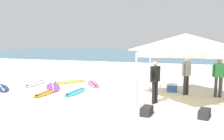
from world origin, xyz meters
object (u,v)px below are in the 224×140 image
at_px(gear_bag_near_tent, 147,111).
at_px(cooler_box, 172,88).
at_px(surfboard_orange, 46,93).
at_px(person_black, 155,79).
at_px(surfboard_navy, 1,88).
at_px(surfboard_cyan, 75,92).
at_px(canopy_tent, 186,42).
at_px(surfboard_yellow, 70,82).
at_px(person_green, 219,75).
at_px(surfboard_white, 35,83).
at_px(person_grey, 186,73).
at_px(gear_bag_by_pole, 204,114).
at_px(surfboard_purple, 53,87).
at_px(surfboard_pink, 93,84).

distance_m(gear_bag_near_tent, cooler_box, 3.89).
relative_size(surfboard_orange, person_black, 1.13).
bearing_deg(surfboard_navy, surfboard_cyan, 4.14).
height_order(canopy_tent, gear_bag_near_tent, canopy_tent).
bearing_deg(canopy_tent, surfboard_cyan, -177.65).
relative_size(surfboard_cyan, gear_bag_near_tent, 3.30).
distance_m(surfboard_yellow, gear_bag_near_tent, 6.96).
height_order(person_green, gear_bag_near_tent, person_green).
bearing_deg(person_black, canopy_tent, 40.57).
relative_size(surfboard_white, person_green, 1.30).
height_order(canopy_tent, surfboard_cyan, canopy_tent).
relative_size(surfboard_navy, person_grey, 1.31).
height_order(surfboard_white, surfboard_orange, same).
bearing_deg(person_grey, person_black, -120.89).
bearing_deg(gear_bag_near_tent, person_grey, 70.58).
height_order(surfboard_cyan, cooler_box, cooler_box).
height_order(surfboard_cyan, person_green, person_green).
distance_m(person_green, person_black, 3.13).
distance_m(surfboard_cyan, surfboard_navy, 4.10).
distance_m(surfboard_cyan, gear_bag_by_pole, 5.92).
relative_size(surfboard_cyan, surfboard_yellow, 0.99).
height_order(surfboard_orange, person_black, person_black).
distance_m(person_black, person_grey, 2.24).
bearing_deg(surfboard_orange, surfboard_purple, 108.54).
relative_size(surfboard_cyan, gear_bag_by_pole, 3.30).
height_order(surfboard_navy, gear_bag_by_pole, gear_bag_by_pole).
bearing_deg(surfboard_orange, gear_bag_by_pole, -11.19).
relative_size(surfboard_orange, gear_bag_near_tent, 3.22).
xyz_separation_m(person_black, gear_bag_near_tent, (-0.06, -1.50, -0.85)).
xyz_separation_m(surfboard_orange, person_black, (5.06, -0.12, 0.95)).
height_order(surfboard_white, person_black, person_black).
distance_m(person_green, gear_bag_near_tent, 4.33).
height_order(surfboard_navy, surfboard_yellow, same).
height_order(surfboard_yellow, surfboard_orange, same).
xyz_separation_m(surfboard_cyan, person_black, (3.83, -0.71, 0.95)).
xyz_separation_m(person_green, person_grey, (-1.33, 0.02, 0.00)).
bearing_deg(person_black, surfboard_pink, 143.12).
bearing_deg(surfboard_navy, person_grey, 9.41).
distance_m(surfboard_cyan, person_green, 6.49).
height_order(surfboard_pink, surfboard_orange, same).
bearing_deg(person_green, gear_bag_near_tent, -126.72).
distance_m(surfboard_white, surfboard_purple, 1.61).
distance_m(surfboard_yellow, gear_bag_by_pole, 8.29).
height_order(canopy_tent, surfboard_purple, canopy_tent).
bearing_deg(surfboard_pink, person_black, -36.88).
bearing_deg(person_grey, person_green, -0.68).
bearing_deg(person_green, person_grey, 179.32).
bearing_deg(surfboard_white, surfboard_navy, -120.53).
height_order(surfboard_white, person_green, person_green).
distance_m(surfboard_cyan, surfboard_yellow, 2.76).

